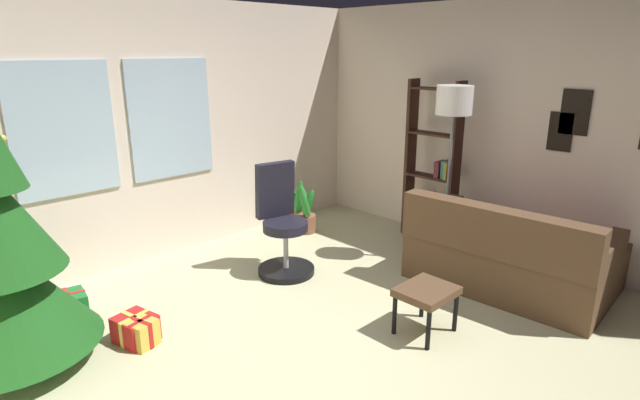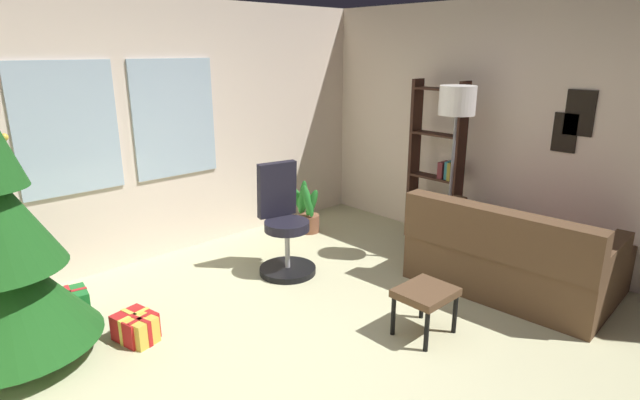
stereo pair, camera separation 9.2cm
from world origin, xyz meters
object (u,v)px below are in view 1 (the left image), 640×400
Objects in this scene: gift_box_gold at (141,333)px; gift_box_red at (136,329)px; gift_box_green at (69,308)px; office_chair at (282,230)px; bookshelf at (432,173)px; couch at (523,255)px; potted_plant at (303,210)px; footstool at (426,295)px; floor_lamp at (453,114)px.

gift_box_red is at bearing 92.43° from gift_box_gold.
office_chair reaches higher than gift_box_green.
bookshelf reaches higher than gift_box_gold.
couch is 2.55m from potted_plant.
bookshelf is at bearing -52.67° from potted_plant.
footstool is 2.17m from bookshelf.
couch is 4.06× the size of footstool.
couch is 1.36m from footstool.
gift_box_green is at bearing 165.57° from bookshelf.
couch is at bearing -6.26° from footstool.
gift_box_gold is 0.40× the size of potted_plant.
footstool is 2.51m from potted_plant.
couch reaches higher than gift_box_gold.
footstool is at bearing -39.54° from gift_box_gold.
gift_box_red is 2.70m from potted_plant.
floor_lamp is at bearing -14.41° from gift_box_red.
office_chair is 1.17m from potted_plant.
couch is 7.02× the size of gift_box_gold.
gift_box_red is at bearing -173.74° from office_chair.
gift_box_green is (-1.94, 2.12, -0.20)m from footstool.
couch reaches higher than gift_box_red.
gift_box_red is at bearing -160.94° from potted_plant.
office_chair is at bearing -142.69° from potted_plant.
gift_box_gold is at bearing 140.46° from footstool.
floor_lamp is (3.03, -0.78, 1.44)m from gift_box_red.
floor_lamp is at bearing -12.85° from gift_box_gold.
footstool is at bearing -41.23° from gift_box_red.
gift_box_red is at bearing 151.88° from couch.
gift_box_green is 0.78m from gift_box_gold.
gift_box_red is 0.18× the size of floor_lamp.
gift_box_green is at bearing 166.14° from office_chair.
couch is 2.79× the size of potted_plant.
gift_box_gold is 1.68m from office_chair.
potted_plant is (-0.49, 1.66, -1.26)m from floor_lamp.
couch is 3.40m from gift_box_gold.
bookshelf is at bearing -14.43° from gift_box_green.
bookshelf is (1.77, 1.16, 0.47)m from footstool.
bookshelf is at bearing -5.17° from gift_box_red.
gift_box_gold is at bearing -159.16° from potted_plant.
gift_box_gold is at bearing 167.15° from floor_lamp.
bookshelf is at bearing -3.72° from gift_box_gold.
office_chair is at bearing 6.26° from gift_box_red.
potted_plant is (2.54, 0.97, 0.17)m from gift_box_gold.
floor_lamp is (1.35, 0.69, 1.21)m from footstool.
potted_plant reaches higher than gift_box_gold.
bookshelf reaches higher than office_chair.
gift_box_gold is at bearing 176.28° from bookshelf.
potted_plant reaches higher than footstool.
gift_box_gold is at bearing -87.57° from gift_box_red.
footstool is 2.18m from gift_box_gold.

